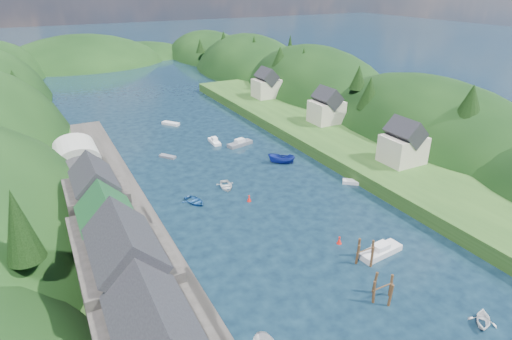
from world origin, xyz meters
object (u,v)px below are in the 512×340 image
piling_cluster_near (382,291)px  piling_cluster_far (365,254)px  channel_buoy_far (249,199)px  channel_buoy_near (339,241)px

piling_cluster_near → piling_cluster_far: 7.14m
piling_cluster_far → channel_buoy_far: bearing=105.4°
piling_cluster_far → channel_buoy_near: bearing=95.2°
piling_cluster_near → channel_buoy_near: (2.64, 11.12, -0.65)m
channel_buoy_near → channel_buoy_far: bearing=108.1°
channel_buoy_near → piling_cluster_far: bearing=-84.8°
piling_cluster_far → channel_buoy_near: (-0.42, 4.67, -0.63)m
channel_buoy_near → channel_buoy_far: size_ratio=1.00×
channel_buoy_near → channel_buoy_far: (-5.44, 16.64, 0.00)m
piling_cluster_far → channel_buoy_near: size_ratio=3.04×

